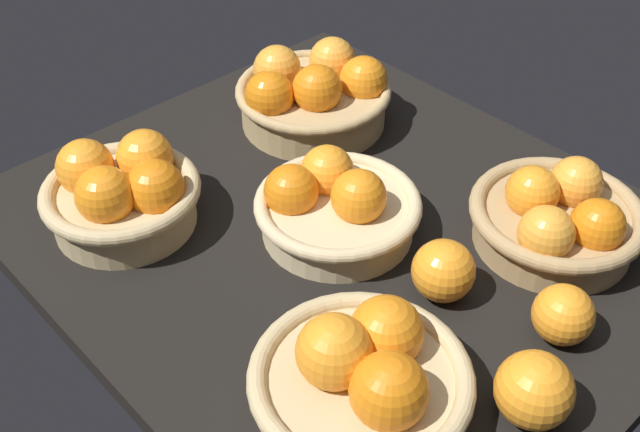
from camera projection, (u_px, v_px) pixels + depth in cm
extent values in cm
cube|color=black|center=(343.00, 235.00, 103.39)|extent=(84.00, 72.00, 3.00)
cylinder|color=#D3BC8C|center=(338.00, 217.00, 100.37)|extent=(19.72, 19.72, 4.58)
torus|color=#D3BC8C|center=(338.00, 204.00, 98.89)|extent=(21.59, 21.59, 1.87)
sphere|color=orange|center=(359.00, 196.00, 96.78)|extent=(7.11, 7.11, 7.11)
sphere|color=orange|center=(327.00, 172.00, 101.59)|extent=(7.11, 7.11, 7.11)
sphere|color=orange|center=(291.00, 191.00, 98.67)|extent=(7.11, 7.11, 7.11)
cylinder|color=tan|center=(124.00, 206.00, 101.44)|extent=(18.56, 18.56, 5.36)
torus|color=tan|center=(120.00, 190.00, 99.71)|extent=(20.70, 20.70, 2.14)
sphere|color=orange|center=(85.00, 168.00, 100.35)|extent=(7.56, 7.56, 7.56)
sphere|color=orange|center=(145.00, 157.00, 102.18)|extent=(7.56, 7.56, 7.56)
sphere|color=orange|center=(105.00, 195.00, 96.04)|extent=(7.56, 7.56, 7.56)
sphere|color=orange|center=(156.00, 189.00, 97.88)|extent=(7.56, 7.56, 7.56)
cylinder|color=tan|center=(554.00, 227.00, 98.67)|extent=(20.03, 20.03, 4.93)
torus|color=tan|center=(558.00, 212.00, 97.08)|extent=(22.11, 22.11, 2.09)
sphere|color=orange|center=(532.00, 192.00, 96.98)|extent=(6.81, 6.81, 6.81)
sphere|color=#F49E33|center=(576.00, 183.00, 98.57)|extent=(6.81, 6.81, 6.81)
sphere|color=orange|center=(597.00, 226.00, 93.13)|extent=(6.81, 6.81, 6.81)
sphere|color=#F49E33|center=(546.00, 233.00, 91.79)|extent=(6.81, 6.81, 6.81)
cylinder|color=tan|center=(360.00, 391.00, 79.50)|extent=(21.04, 21.04, 4.47)
torus|color=tan|center=(361.00, 377.00, 78.05)|extent=(23.14, 23.14, 2.10)
sphere|color=orange|center=(334.00, 352.00, 77.08)|extent=(7.88, 7.88, 7.88)
sphere|color=orange|center=(386.00, 332.00, 80.00)|extent=(7.88, 7.88, 7.88)
sphere|color=orange|center=(389.00, 391.00, 74.27)|extent=(7.88, 7.88, 7.88)
cylinder|color=tan|center=(313.00, 106.00, 119.86)|extent=(22.23, 22.23, 5.62)
torus|color=tan|center=(313.00, 90.00, 118.05)|extent=(23.83, 23.83, 1.60)
sphere|color=orange|center=(317.00, 89.00, 114.37)|extent=(7.45, 7.45, 7.45)
sphere|color=orange|center=(363.00, 80.00, 117.87)|extent=(7.45, 7.45, 7.45)
sphere|color=#F49E33|center=(277.00, 69.00, 119.47)|extent=(7.45, 7.45, 7.45)
sphere|color=#F49E33|center=(332.00, 61.00, 122.22)|extent=(7.45, 7.45, 7.45)
sphere|color=orange|center=(269.00, 96.00, 114.25)|extent=(7.45, 7.45, 7.45)
sphere|color=orange|center=(563.00, 315.00, 85.84)|extent=(6.96, 6.96, 6.96)
sphere|color=orange|center=(534.00, 390.00, 77.39)|extent=(8.07, 8.07, 8.07)
sphere|color=orange|center=(445.00, 270.00, 90.81)|extent=(7.58, 7.58, 7.58)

